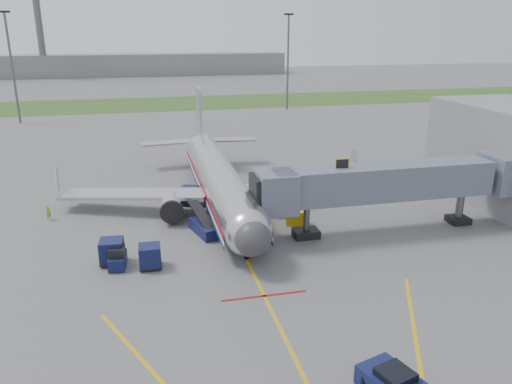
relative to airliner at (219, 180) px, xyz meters
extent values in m
plane|color=#565659|center=(0.00, -15.25, -2.65)|extent=(400.00, 400.00, 0.00)
cube|color=#2D4C1E|center=(0.00, 74.75, -2.64)|extent=(300.00, 25.00, 0.01)
cube|color=gold|center=(0.00, -17.25, -2.64)|extent=(0.25, 50.00, 0.01)
cube|color=maroon|center=(0.00, -19.25, -2.64)|extent=(6.00, 0.25, 0.01)
cube|color=gold|center=(6.00, -29.25, -2.64)|extent=(9.52, 20.04, 0.01)
cylinder|color=silver|center=(0.00, -0.25, 0.05)|extent=(3.80, 28.00, 3.80)
sphere|color=silver|center=(0.00, -14.25, 0.05)|extent=(3.80, 3.80, 3.80)
sphere|color=#38383D|center=(0.00, -15.55, 0.05)|extent=(2.74, 2.74, 2.74)
cube|color=black|center=(0.00, -14.65, 0.60)|extent=(2.20, 1.20, 0.55)
cone|color=silver|center=(0.00, 16.25, 0.05)|extent=(3.80, 5.00, 3.80)
cube|color=#B7BAC1|center=(0.00, 15.75, 4.05)|extent=(0.35, 4.20, 7.00)
cube|color=#B7BAC1|center=(-8.50, -0.25, -0.85)|extent=(15.10, 8.59, 1.13)
cube|color=#B7BAC1|center=(8.50, -0.25, -0.85)|extent=(15.10, 8.59, 1.13)
cylinder|color=silver|center=(-5.20, -3.25, -1.30)|extent=(2.10, 3.60, 2.10)
cylinder|color=silver|center=(5.20, -3.25, -1.30)|extent=(2.10, 3.60, 2.10)
cube|color=maroon|center=(1.92, -0.25, -0.30)|extent=(0.05, 28.00, 0.45)
cube|color=navy|center=(1.92, -0.25, -1.20)|extent=(0.05, 28.00, 0.35)
cylinder|color=black|center=(0.00, -13.25, -2.35)|extent=(0.28, 0.70, 0.70)
cylinder|color=black|center=(-2.60, 0.25, -2.20)|extent=(0.50, 1.00, 1.00)
cylinder|color=black|center=(2.60, 0.25, -2.20)|extent=(0.50, 1.00, 1.00)
cube|color=slate|center=(13.00, -10.25, 1.95)|extent=(20.00, 3.00, 3.00)
cube|color=slate|center=(3.20, -10.25, 1.75)|extent=(3.20, 3.60, 3.40)
cube|color=black|center=(2.00, -10.25, 1.75)|extent=(1.60, 3.00, 2.80)
cube|color=gold|center=(9.00, -10.25, 3.75)|extent=(1.20, 0.15, 1.00)
cylinder|color=#595B60|center=(6.00, -10.25, -1.10)|extent=(0.56, 0.56, 3.10)
cube|color=black|center=(6.00, -10.25, -2.30)|extent=(2.20, 1.60, 0.70)
cylinder|color=#595B60|center=(21.00, -10.25, -1.10)|extent=(0.70, 0.70, 3.10)
cube|color=black|center=(21.00, -10.25, -2.35)|extent=(1.80, 1.80, 0.60)
cube|color=slate|center=(25.00, -10.25, 1.95)|extent=(3.00, 4.00, 3.40)
cube|color=slate|center=(30.00, -5.25, 2.35)|extent=(10.00, 16.00, 10.00)
cylinder|color=#595B60|center=(-30.00, 54.75, 7.35)|extent=(0.44, 0.44, 20.00)
cube|color=black|center=(-30.00, 54.75, 17.55)|extent=(2.00, 0.40, 0.40)
cylinder|color=#595B60|center=(25.00, 59.75, 7.35)|extent=(0.44, 0.44, 20.00)
cube|color=black|center=(25.00, 59.75, 17.55)|extent=(2.00, 0.40, 0.40)
cube|color=slate|center=(-10.00, 154.75, 1.35)|extent=(120.00, 14.00, 8.00)
cylinder|color=#595B60|center=(-40.00, 149.75, 11.35)|extent=(2.40, 2.40, 28.00)
cube|color=black|center=(3.91, -30.11, -1.43)|extent=(1.95, 1.95, 0.49)
cylinder|color=black|center=(2.70, -29.16, -2.26)|extent=(0.44, 0.81, 0.78)
cylinder|color=black|center=(4.37, -28.64, -2.26)|extent=(0.44, 0.81, 0.78)
cube|color=#0B1133|center=(-9.87, -12.38, -2.13)|extent=(1.39, 2.43, 0.94)
cube|color=black|center=(-9.87, -12.38, -1.33)|extent=(1.24, 1.58, 0.66)
cylinder|color=black|center=(-10.40, -13.18, -2.41)|extent=(0.24, 0.48, 0.47)
cylinder|color=black|center=(-9.46, -13.25, -2.41)|extent=(0.24, 0.48, 0.47)
cylinder|color=black|center=(-10.27, -11.50, -2.41)|extent=(0.24, 0.48, 0.47)
cylinder|color=black|center=(-9.33, -11.57, -2.41)|extent=(0.24, 0.48, 0.47)
cube|color=#0B1133|center=(-10.27, -11.71, -1.57)|extent=(1.88, 1.88, 1.75)
cube|color=black|center=(-10.27, -11.71, -2.44)|extent=(1.94, 1.94, 0.14)
cylinder|color=black|center=(-11.00, -12.33, -2.49)|extent=(0.27, 0.33, 0.32)
cylinder|color=black|center=(-9.65, -12.44, -2.49)|extent=(0.27, 0.33, 0.32)
cylinder|color=black|center=(-10.90, -10.98, -2.49)|extent=(0.27, 0.33, 0.32)
cylinder|color=black|center=(-9.54, -11.09, -2.49)|extent=(0.27, 0.33, 0.32)
cube|color=#0B1133|center=(-7.43, -13.11, -1.65)|extent=(1.66, 1.66, 1.63)
cube|color=black|center=(-7.43, -13.11, -2.46)|extent=(1.71, 1.71, 0.13)
cylinder|color=black|center=(-8.07, -13.73, -2.50)|extent=(0.24, 0.30, 0.29)
cylinder|color=black|center=(-6.81, -13.75, -2.50)|extent=(0.24, 0.30, 0.29)
cylinder|color=black|center=(-8.05, -12.47, -2.50)|extent=(0.24, 0.30, 0.29)
cylinder|color=black|center=(-6.79, -12.49, -2.50)|extent=(0.24, 0.30, 0.29)
cube|color=#0B1133|center=(-3.00, 0.65, -1.61)|extent=(2.22, 2.22, 1.68)
cube|color=black|center=(-3.00, 0.65, -2.45)|extent=(2.29, 2.29, 0.13)
cylinder|color=black|center=(-3.86, 0.31, -2.49)|extent=(0.34, 0.37, 0.30)
cylinder|color=black|center=(-2.67, -0.21, -2.49)|extent=(0.34, 0.37, 0.30)
cylinder|color=black|center=(-3.34, 1.51, -2.49)|extent=(0.34, 0.37, 0.30)
cylinder|color=black|center=(-2.15, 0.99, -2.49)|extent=(0.34, 0.37, 0.30)
cube|color=#0B1133|center=(-2.50, -7.49, -2.15)|extent=(2.56, 4.24, 0.99)
cube|color=black|center=(-2.65, -6.96, -1.10)|extent=(2.15, 4.55, 1.56)
cylinder|color=black|center=(-2.65, -9.02, -2.34)|extent=(0.40, 0.66, 0.62)
cylinder|color=black|center=(-1.59, -8.72, -2.34)|extent=(0.40, 0.66, 0.62)
cylinder|color=black|center=(-3.42, -6.26, -2.34)|extent=(0.40, 0.66, 0.62)
cylinder|color=black|center=(-2.36, -5.96, -2.34)|extent=(0.40, 0.66, 0.62)
cube|color=gold|center=(6.04, -7.25, -1.96)|extent=(2.04, 1.75, 1.38)
cylinder|color=black|center=(5.51, -7.02, -2.47)|extent=(0.35, 0.41, 0.34)
cylinder|color=black|center=(6.56, -7.48, -2.47)|extent=(0.35, 0.41, 0.34)
imported|color=#8DCB17|center=(-16.55, -0.79, -1.88)|extent=(0.61, 0.67, 1.54)
camera|label=1|loc=(-7.39, -48.44, 14.77)|focal=35.00mm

